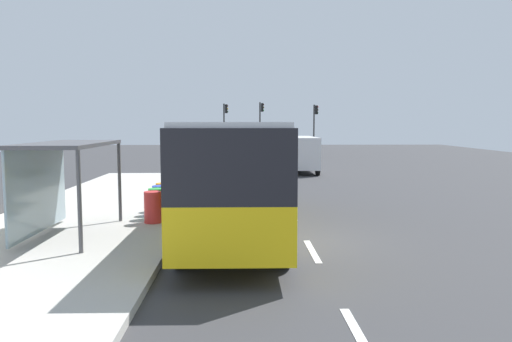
{
  "coord_description": "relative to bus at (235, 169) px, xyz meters",
  "views": [
    {
      "loc": [
        -1.51,
        -13.16,
        3.19
      ],
      "look_at": [
        -1.0,
        4.4,
        1.5
      ],
      "focal_mm": 35.04,
      "sensor_mm": 36.0,
      "label": 1
    }
  ],
  "objects": [
    {
      "name": "lane_stripe_seg_4",
      "position": [
        1.96,
        12.58,
        -1.84
      ],
      "size": [
        0.16,
        2.2,
        0.01
      ],
      "primitive_type": "cube",
      "color": "silver",
      "rests_on": "ground"
    },
    {
      "name": "sedan_far",
      "position": [
        4.01,
        38.82,
        -1.05
      ],
      "size": [
        1.92,
        4.44,
        1.52
      ],
      "color": "#A51919",
      "rests_on": "ground"
    },
    {
      "name": "bus",
      "position": [
        0.0,
        0.0,
        0.0
      ],
      "size": [
        2.59,
        11.02,
        3.21
      ],
      "color": "yellow",
      "rests_on": "ground"
    },
    {
      "name": "lane_stripe_seg_7",
      "position": [
        1.96,
        27.58,
        -1.84
      ],
      "size": [
        0.16,
        2.2,
        0.01
      ],
      "primitive_type": "cube",
      "color": "silver",
      "rests_on": "ground"
    },
    {
      "name": "ground_plane",
      "position": [
        1.71,
        12.58,
        -1.86
      ],
      "size": [
        56.0,
        92.0,
        0.04
      ],
      "primitive_type": "cube",
      "color": "#38383A"
    },
    {
      "name": "bus_shelter",
      "position": [
        -4.7,
        -1.18,
        0.25
      ],
      "size": [
        1.8,
        4.0,
        2.5
      ],
      "color": "#4C4C51",
      "rests_on": "sidewalk_platform"
    },
    {
      "name": "recycling_bin_orange",
      "position": [
        -2.49,
        2.53,
        -1.19
      ],
      "size": [
        0.52,
        0.52,
        0.95
      ],
      "primitive_type": "cylinder",
      "color": "orange",
      "rests_on": "sidewalk_platform"
    },
    {
      "name": "recycling_bin_green",
      "position": [
        -2.49,
        1.13,
        -1.19
      ],
      "size": [
        0.52,
        0.52,
        0.95
      ],
      "primitive_type": "cylinder",
      "color": "green",
      "rests_on": "sidewalk_platform"
    },
    {
      "name": "traffic_light_far_side",
      "position": [
        -1.39,
        33.83,
        1.51
      ],
      "size": [
        0.49,
        0.28,
        5.05
      ],
      "color": "#2D2D2D",
      "rests_on": "ground"
    },
    {
      "name": "white_van",
      "position": [
        3.91,
        17.56,
        -0.5
      ],
      "size": [
        2.09,
        5.23,
        2.3
      ],
      "color": "silver",
      "rests_on": "ground"
    },
    {
      "name": "recycling_bin_red",
      "position": [
        -2.49,
        0.43,
        -1.19
      ],
      "size": [
        0.52,
        0.52,
        0.95
      ],
      "primitive_type": "cylinder",
      "color": "red",
      "rests_on": "sidewalk_platform"
    },
    {
      "name": "sedan_near",
      "position": [
        4.01,
        32.32,
        -1.05
      ],
      "size": [
        1.9,
        4.43,
        1.52
      ],
      "color": "#A51919",
      "rests_on": "ground"
    },
    {
      "name": "sidewalk_platform",
      "position": [
        -4.69,
        0.58,
        -1.75
      ],
      "size": [
        6.2,
        30.0,
        0.18
      ],
      "primitive_type": "cube",
      "color": "beige",
      "rests_on": "ground"
    },
    {
      "name": "traffic_light_median",
      "position": [
        2.11,
        34.63,
        1.61
      ],
      "size": [
        0.49,
        0.28,
        5.21
      ],
      "color": "#2D2D2D",
      "rests_on": "ground"
    },
    {
      "name": "lane_stripe_seg_0",
      "position": [
        1.96,
        -7.42,
        -1.84
      ],
      "size": [
        0.16,
        2.2,
        0.01
      ],
      "primitive_type": "cube",
      "color": "silver",
      "rests_on": "ground"
    },
    {
      "name": "lane_stripe_seg_3",
      "position": [
        1.96,
        7.58,
        -1.84
      ],
      "size": [
        0.16,
        2.2,
        0.01
      ],
      "primitive_type": "cube",
      "color": "silver",
      "rests_on": "ground"
    },
    {
      "name": "lane_stripe_seg_5",
      "position": [
        1.96,
        17.58,
        -1.84
      ],
      "size": [
        0.16,
        2.2,
        0.01
      ],
      "primitive_type": "cube",
      "color": "silver",
      "rests_on": "ground"
    },
    {
      "name": "recycling_bin_blue",
      "position": [
        -2.49,
        1.83,
        -1.19
      ],
      "size": [
        0.52,
        0.52,
        0.95
      ],
      "primitive_type": "cylinder",
      "color": "blue",
      "rests_on": "sidewalk_platform"
    },
    {
      "name": "lane_stripe_seg_1",
      "position": [
        1.96,
        -2.42,
        -1.84
      ],
      "size": [
        0.16,
        2.2,
        0.01
      ],
      "primitive_type": "cube",
      "color": "silver",
      "rests_on": "ground"
    },
    {
      "name": "lane_stripe_seg_2",
      "position": [
        1.96,
        2.58,
        -1.84
      ],
      "size": [
        0.16,
        2.2,
        0.01
      ],
      "primitive_type": "cube",
      "color": "silver",
      "rests_on": "ground"
    },
    {
      "name": "lane_stripe_seg_6",
      "position": [
        1.96,
        22.58,
        -1.84
      ],
      "size": [
        0.16,
        2.2,
        0.01
      ],
      "primitive_type": "cube",
      "color": "silver",
      "rests_on": "ground"
    },
    {
      "name": "traffic_light_near_side",
      "position": [
        7.21,
        33.03,
        1.44
      ],
      "size": [
        0.49,
        0.28,
        4.93
      ],
      "color": "#2D2D2D",
      "rests_on": "ground"
    }
  ]
}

